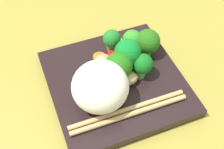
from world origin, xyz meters
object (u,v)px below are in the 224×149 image
rice_mound (100,86)px  square_plate (116,83)px  chopstick_pair (128,112)px  carrot_slice_0 (99,57)px  broccoli_floret_5 (132,40)px

rice_mound → square_plate: bearing=36.7°
square_plate → chopstick_pair: bearing=-97.8°
rice_mound → carrot_slice_0: 10.67cm
broccoli_floret_5 → chopstick_pair: 14.58cm
rice_mound → chopstick_pair: rice_mound is taller
carrot_slice_0 → chopstick_pair: chopstick_pair is taller
carrot_slice_0 → chopstick_pair: (-0.34, -13.68, 0.22)cm
rice_mound → broccoli_floret_5: bearing=39.9°
broccoli_floret_5 → square_plate: bearing=-137.9°
carrot_slice_0 → chopstick_pair: 13.69cm
carrot_slice_0 → chopstick_pair: bearing=-91.4°
square_plate → broccoli_floret_5: broccoli_floret_5 is taller
carrot_slice_0 → rice_mound: bearing=-110.7°
rice_mound → carrot_slice_0: size_ratio=3.92×
rice_mound → carrot_slice_0: rice_mound is taller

